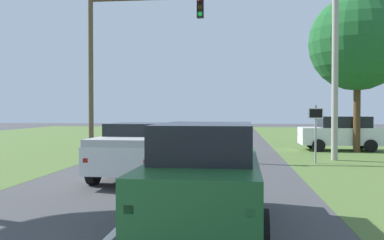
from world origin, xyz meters
name	(u,v)px	position (x,y,z in m)	size (l,w,h in m)	color
ground_plane	(164,184)	(0.00, 9.61, 0.00)	(120.00, 120.00, 0.00)	#424244
red_suv_near	(205,173)	(1.59, 5.12, 1.02)	(2.26, 4.73, 1.95)	#194C23
pickup_truck_lead	(141,149)	(-0.95, 10.68, 0.94)	(2.50, 5.48, 1.80)	silver
traffic_light	(119,47)	(-3.50, 16.98, 5.28)	(6.09, 0.40, 8.21)	brown
keep_moving_sign	(316,126)	(5.45, 15.05, 1.57)	(0.60, 0.09, 2.44)	gray
oak_tree_right	(357,43)	(8.48, 20.03, 5.78)	(5.05, 5.05, 8.32)	#4C351E
crossing_suv_far	(341,133)	(7.92, 21.08, 0.98)	(4.36, 2.15, 1.89)	silver
utility_pole_right	(335,50)	(6.49, 16.30, 4.89)	(0.28, 0.28, 9.78)	#9E998E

